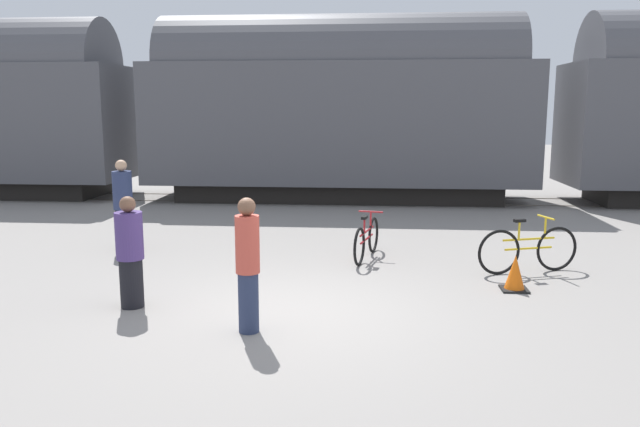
{
  "coord_description": "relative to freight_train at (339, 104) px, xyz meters",
  "views": [
    {
      "loc": [
        1.05,
        -8.1,
        2.76
      ],
      "look_at": [
        0.22,
        1.6,
        1.1
      ],
      "focal_mm": 35.0,
      "sensor_mm": 36.0,
      "label": 1
    }
  ],
  "objects": [
    {
      "name": "bicycle_yellow",
      "position": [
        3.67,
        -8.18,
        -2.45
      ],
      "size": [
        1.77,
        0.64,
        0.96
      ],
      "color": "black",
      "rests_on": "ground_plane"
    },
    {
      "name": "person_in_red",
      "position": [
        -0.46,
        -11.36,
        -1.99
      ],
      "size": [
        0.3,
        0.3,
        1.69
      ],
      "rotation": [
        0.0,
        0.0,
        5.92
      ],
      "color": "#283351",
      "rests_on": "ground_plane"
    },
    {
      "name": "bicycle_maroon",
      "position": [
        0.95,
        -7.42,
        -2.49
      ],
      "size": [
        0.52,
        1.72,
        0.85
      ],
      "color": "black",
      "rests_on": "ground_plane"
    },
    {
      "name": "ground_plane",
      "position": [
        0.0,
        -10.57,
        -2.85
      ],
      "size": [
        80.0,
        80.0,
        0.0
      ],
      "primitive_type": "plane",
      "color": "gray"
    },
    {
      "name": "traffic_cone",
      "position": [
        3.23,
        -9.24,
        -2.6
      ],
      "size": [
        0.4,
        0.4,
        0.55
      ],
      "color": "black",
      "rests_on": "ground_plane"
    },
    {
      "name": "person_in_navy",
      "position": [
        -3.78,
        -7.09,
        -1.97
      ],
      "size": [
        0.37,
        0.37,
        1.77
      ],
      "rotation": [
        0.0,
        0.0,
        5.8
      ],
      "color": "black",
      "rests_on": "ground_plane"
    },
    {
      "name": "rail_far",
      "position": [
        0.0,
        0.72,
        -2.85
      ],
      "size": [
        47.74,
        0.07,
        0.01
      ],
      "primitive_type": "cube",
      "color": "#4C4238",
      "rests_on": "ground_plane"
    },
    {
      "name": "freight_train",
      "position": [
        0.0,
        0.0,
        0.0
      ],
      "size": [
        35.74,
        2.96,
        5.42
      ],
      "color": "black",
      "rests_on": "ground_plane"
    },
    {
      "name": "person_in_purple",
      "position": [
        -2.28,
        -10.53,
        -2.08
      ],
      "size": [
        0.38,
        0.38,
        1.57
      ],
      "rotation": [
        0.0,
        0.0,
        6.11
      ],
      "color": "black",
      "rests_on": "ground_plane"
    },
    {
      "name": "rail_near",
      "position": [
        0.0,
        -0.72,
        -2.85
      ],
      "size": [
        47.74,
        0.07,
        0.01
      ],
      "primitive_type": "cube",
      "color": "#4C4238",
      "rests_on": "ground_plane"
    }
  ]
}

